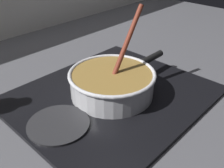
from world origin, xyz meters
name	(u,v)px	position (x,y,z in m)	size (l,w,h in m)	color
ground	(142,113)	(0.00, 0.00, -0.02)	(2.40, 1.60, 0.04)	#4C4C51
hob_plate	(112,96)	(-0.02, 0.10, 0.01)	(0.56, 0.48, 0.01)	black
burner_ring	(112,93)	(-0.02, 0.10, 0.02)	(0.19, 0.19, 0.01)	#592D0C
spare_burner	(59,124)	(-0.22, 0.10, 0.01)	(0.16, 0.16, 0.01)	#262628
cooking_pan	(112,82)	(-0.02, 0.10, 0.05)	(0.37, 0.25, 0.24)	silver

